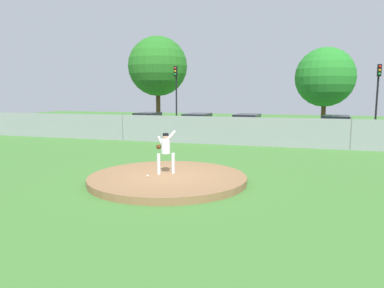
{
  "coord_description": "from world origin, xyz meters",
  "views": [
    {
      "loc": [
        4.56,
        -11.69,
        3.12
      ],
      "look_at": [
        0.34,
        1.84,
        1.15
      ],
      "focal_mm": 33.4,
      "sensor_mm": 36.0,
      "label": 1
    }
  ],
  "objects": [
    {
      "name": "ground_plane",
      "position": [
        0.0,
        6.0,
        0.0
      ],
      "size": [
        80.0,
        80.0,
        0.0
      ],
      "primitive_type": "plane",
      "color": "#427A33"
    },
    {
      "name": "asphalt_strip",
      "position": [
        0.0,
        14.5,
        0.0
      ],
      "size": [
        44.0,
        7.0,
        0.01
      ],
      "primitive_type": "cube",
      "color": "#2B2B2D",
      "rests_on": "ground_plane"
    },
    {
      "name": "pitchers_mound",
      "position": [
        0.0,
        0.0,
        0.12
      ],
      "size": [
        5.65,
        5.65,
        0.24
      ],
      "primitive_type": "cylinder",
      "color": "olive",
      "rests_on": "ground_plane"
    },
    {
      "name": "pitcher_youth",
      "position": [
        -0.16,
        0.22,
        1.16
      ],
      "size": [
        0.78,
        0.43,
        1.6
      ],
      "color": "silver",
      "rests_on": "pitchers_mound"
    },
    {
      "name": "baseball",
      "position": [
        -0.58,
        -0.45,
        0.28
      ],
      "size": [
        0.07,
        0.07,
        0.07
      ],
      "primitive_type": "sphere",
      "color": "white",
      "rests_on": "pitchers_mound"
    },
    {
      "name": "chainlink_fence",
      "position": [
        0.0,
        10.0,
        0.88
      ],
      "size": [
        35.84,
        0.07,
        1.86
      ],
      "color": "gray",
      "rests_on": "ground_plane"
    },
    {
      "name": "parked_car_champagne",
      "position": [
        -7.24,
        14.29,
        0.81
      ],
      "size": [
        1.79,
        4.15,
        1.7
      ],
      "color": "tan",
      "rests_on": "ground_plane"
    },
    {
      "name": "parked_car_silver",
      "position": [
        -3.22,
        14.63,
        0.8
      ],
      "size": [
        1.96,
        4.79,
        1.67
      ],
      "color": "#B7BABF",
      "rests_on": "ground_plane"
    },
    {
      "name": "parked_car_white",
      "position": [
        0.56,
        14.91,
        0.8
      ],
      "size": [
        2.08,
        4.65,
        1.67
      ],
      "color": "silver",
      "rests_on": "ground_plane"
    },
    {
      "name": "parked_car_teal",
      "position": [
        6.63,
        14.06,
        0.81
      ],
      "size": [
        2.18,
        4.49,
        1.72
      ],
      "color": "#146066",
      "rests_on": "ground_plane"
    },
    {
      "name": "traffic_light_near",
      "position": [
        -6.52,
        18.96,
        3.79
      ],
      "size": [
        0.28,
        0.46,
        5.62
      ],
      "color": "black",
      "rests_on": "ground_plane"
    },
    {
      "name": "traffic_light_far",
      "position": [
        9.83,
        18.42,
        3.63
      ],
      "size": [
        0.28,
        0.46,
        5.36
      ],
      "color": "black",
      "rests_on": "ground_plane"
    },
    {
      "name": "tree_tall_centre",
      "position": [
        -9.6,
        22.13,
        5.91
      ],
      "size": [
        5.91,
        5.91,
        8.88
      ],
      "color": "#4C331E",
      "rests_on": "ground_plane"
    },
    {
      "name": "tree_leaning_west",
      "position": [
        6.2,
        21.34,
        4.58
      ],
      "size": [
        5.04,
        5.04,
        7.11
      ],
      "color": "#4C331E",
      "rests_on": "ground_plane"
    }
  ]
}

